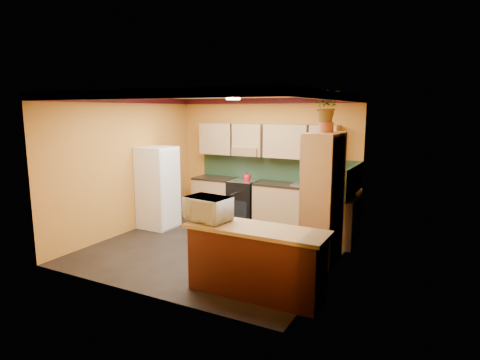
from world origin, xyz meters
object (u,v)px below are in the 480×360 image
base_cabinets_back (269,204)px  stove (244,200)px  fridge (158,187)px  microwave (208,209)px  breakfast_bar (256,263)px  pantry (323,199)px

base_cabinets_back → stove: bearing=-180.0°
fridge → microwave: (2.43, -1.90, 0.25)m
fridge → microwave: bearing=-38.0°
stove → fridge: fridge is taller
stove → breakfast_bar: 3.66m
stove → base_cabinets_back: bearing=0.0°
microwave → fridge: bearing=149.6°
base_cabinets_back → microwave: size_ratio=6.04×
fridge → pantry: 3.62m
pantry → breakfast_bar: size_ratio=1.17×
pantry → stove: bearing=144.4°
stove → pantry: (2.24, -1.61, 0.59)m
base_cabinets_back → breakfast_bar: (1.19, -3.18, 0.00)m
stove → microwave: (1.07, -3.18, 0.64)m
pantry → breakfast_bar: (-0.43, -1.58, -0.61)m
base_cabinets_back → stove: 0.63m
breakfast_bar → base_cabinets_back: bearing=110.5°
base_cabinets_back → breakfast_bar: 3.40m
stove → pantry: pantry is taller
stove → microwave: size_ratio=1.51×
fridge → breakfast_bar: 3.71m
stove → microwave: bearing=-71.4°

